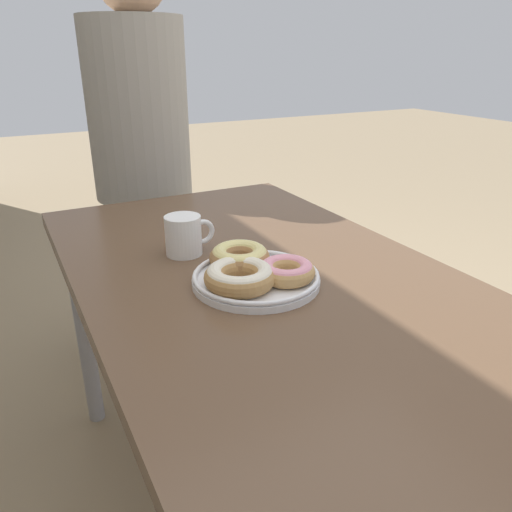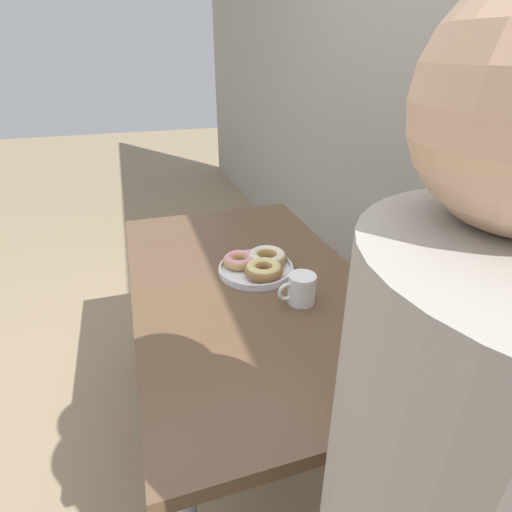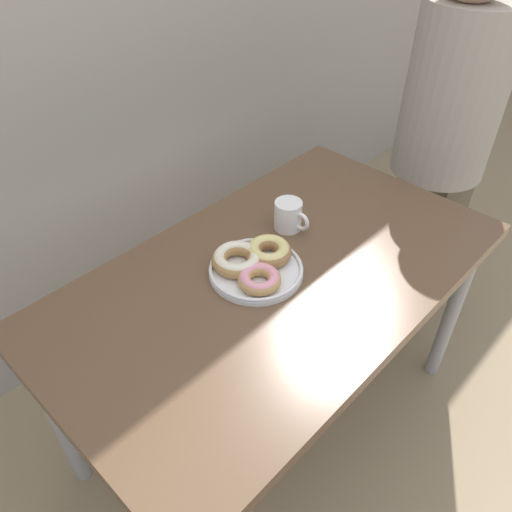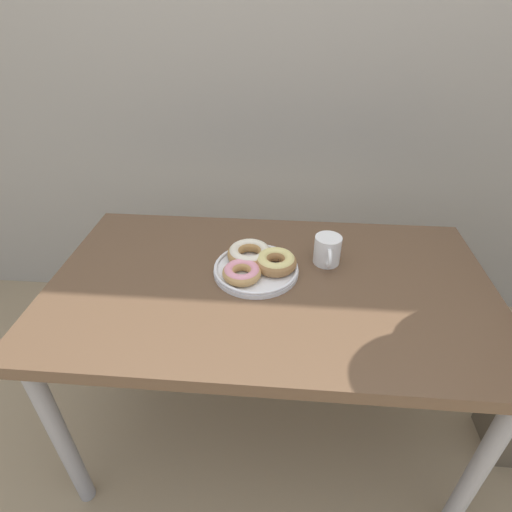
{
  "view_description": "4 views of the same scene",
  "coord_description": "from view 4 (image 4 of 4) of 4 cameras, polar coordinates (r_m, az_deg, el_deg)",
  "views": [
    {
      "loc": [
        -0.84,
        0.76,
        1.15
      ],
      "look_at": [
        -0.05,
        0.34,
        0.77
      ],
      "focal_mm": 35.0,
      "sensor_mm": 36.0,
      "label": 1
    },
    {
      "loc": [
        1.08,
        -0.02,
        1.38
      ],
      "look_at": [
        -0.05,
        0.34,
        0.77
      ],
      "focal_mm": 28.0,
      "sensor_mm": 36.0,
      "label": 2
    },
    {
      "loc": [
        -0.77,
        -0.35,
        1.61
      ],
      "look_at": [
        -0.05,
        0.34,
        0.77
      ],
      "focal_mm": 35.0,
      "sensor_mm": 36.0,
      "label": 3
    },
    {
      "loc": [
        0.03,
        -0.62,
        1.43
      ],
      "look_at": [
        -0.05,
        0.34,
        0.77
      ],
      "focal_mm": 28.0,
      "sensor_mm": 36.0,
      "label": 4
    }
  ],
  "objects": [
    {
      "name": "donut_plate",
      "position": [
        1.2,
        0.1,
        -1.05
      ],
      "size": [
        0.26,
        0.26,
        0.06
      ],
      "color": "white",
      "rests_on": "dining_table"
    },
    {
      "name": "wall_back",
      "position": [
        1.75,
        4.12,
        29.92
      ],
      "size": [
        8.0,
        0.05,
        2.6
      ],
      "color": "#9E998E",
      "rests_on": "ground_plane"
    },
    {
      "name": "coffee_mug",
      "position": [
        1.24,
        10.17,
        0.84
      ],
      "size": [
        0.08,
        0.12,
        0.09
      ],
      "color": "white",
      "rests_on": "dining_table"
    },
    {
      "name": "ground_plane",
      "position": [
        1.56,
        0.74,
        -32.21
      ],
      "size": [
        14.0,
        14.0,
        0.0
      ],
      "primitive_type": "plane",
      "color": "#937F60"
    },
    {
      "name": "dining_table",
      "position": [
        1.22,
        1.98,
        -6.33
      ],
      "size": [
        1.3,
        0.74,
        0.71
      ],
      "color": "brown",
      "rests_on": "ground_plane"
    }
  ]
}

